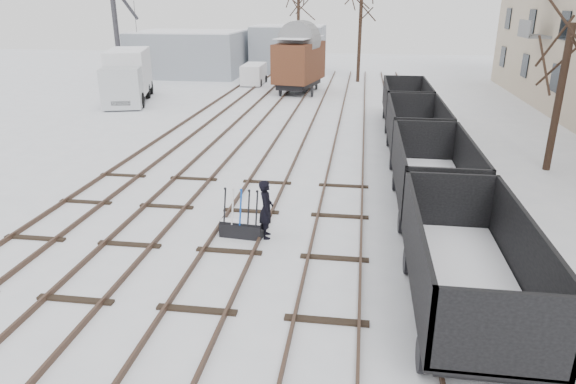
{
  "coord_description": "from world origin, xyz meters",
  "views": [
    {
      "loc": [
        3.54,
        -12.73,
        6.71
      ],
      "look_at": [
        1.42,
        1.91,
        1.2
      ],
      "focal_mm": 32.0,
      "sensor_mm": 36.0,
      "label": 1
    }
  ],
  "objects_px": {
    "panel_van": "(254,74)",
    "lorry": "(127,76)",
    "freight_wagon_a": "(466,281)",
    "worker": "(266,209)",
    "crane": "(120,57)",
    "ground_frame": "(241,228)",
    "box_van_wagon": "(299,61)"
  },
  "relations": [
    {
      "from": "worker",
      "to": "crane",
      "type": "distance_m",
      "value": 33.61
    },
    {
      "from": "ground_frame",
      "to": "crane",
      "type": "distance_m",
      "value": 33.34
    },
    {
      "from": "box_van_wagon",
      "to": "ground_frame",
      "type": "bearing_deg",
      "value": -75.44
    },
    {
      "from": "worker",
      "to": "lorry",
      "type": "height_order",
      "value": "lorry"
    },
    {
      "from": "panel_van",
      "to": "crane",
      "type": "height_order",
      "value": "crane"
    },
    {
      "from": "lorry",
      "to": "panel_van",
      "type": "distance_m",
      "value": 11.69
    },
    {
      "from": "worker",
      "to": "box_van_wagon",
      "type": "xyz_separation_m",
      "value": [
        -2.25,
        26.17,
        1.53
      ]
    },
    {
      "from": "box_van_wagon",
      "to": "panel_van",
      "type": "bearing_deg",
      "value": 150.56
    },
    {
      "from": "lorry",
      "to": "crane",
      "type": "height_order",
      "value": "crane"
    },
    {
      "from": "ground_frame",
      "to": "freight_wagon_a",
      "type": "distance_m",
      "value": 6.85
    },
    {
      "from": "lorry",
      "to": "crane",
      "type": "bearing_deg",
      "value": 101.81
    },
    {
      "from": "panel_van",
      "to": "lorry",
      "type": "bearing_deg",
      "value": -129.01
    },
    {
      "from": "ground_frame",
      "to": "lorry",
      "type": "height_order",
      "value": "lorry"
    },
    {
      "from": "ground_frame",
      "to": "crane",
      "type": "relative_size",
      "value": 0.17
    },
    {
      "from": "crane",
      "to": "ground_frame",
      "type": "bearing_deg",
      "value": -57.17
    },
    {
      "from": "lorry",
      "to": "panel_van",
      "type": "relative_size",
      "value": 2.09
    },
    {
      "from": "freight_wagon_a",
      "to": "crane",
      "type": "xyz_separation_m",
      "value": [
        -23.0,
        32.0,
        1.35
      ]
    },
    {
      "from": "freight_wagon_a",
      "to": "lorry",
      "type": "distance_m",
      "value": 30.77
    },
    {
      "from": "ground_frame",
      "to": "panel_van",
      "type": "xyz_separation_m",
      "value": [
        -5.88,
        30.03,
        0.6
      ]
    },
    {
      "from": "lorry",
      "to": "ground_frame",
      "type": "bearing_deg",
      "value": -74.25
    },
    {
      "from": "ground_frame",
      "to": "freight_wagon_a",
      "type": "bearing_deg",
      "value": -24.93
    },
    {
      "from": "ground_frame",
      "to": "worker",
      "type": "relative_size",
      "value": 0.82
    },
    {
      "from": "freight_wagon_a",
      "to": "lorry",
      "type": "xyz_separation_m",
      "value": [
        -18.89,
        24.28,
        0.88
      ]
    },
    {
      "from": "worker",
      "to": "lorry",
      "type": "relative_size",
      "value": 0.22
    },
    {
      "from": "freight_wagon_a",
      "to": "lorry",
      "type": "bearing_deg",
      "value": 127.88
    },
    {
      "from": "lorry",
      "to": "panel_van",
      "type": "bearing_deg",
      "value": 36.0
    },
    {
      "from": "ground_frame",
      "to": "worker",
      "type": "height_order",
      "value": "worker"
    },
    {
      "from": "ground_frame",
      "to": "lorry",
      "type": "relative_size",
      "value": 0.18
    },
    {
      "from": "freight_wagon_a",
      "to": "box_van_wagon",
      "type": "xyz_separation_m",
      "value": [
        -7.38,
        29.72,
        1.5
      ]
    },
    {
      "from": "worker",
      "to": "lorry",
      "type": "distance_m",
      "value": 24.89
    },
    {
      "from": "lorry",
      "to": "crane",
      "type": "xyz_separation_m",
      "value": [
        -4.11,
        7.72,
        0.47
      ]
    },
    {
      "from": "worker",
      "to": "box_van_wagon",
      "type": "height_order",
      "value": "box_van_wagon"
    }
  ]
}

